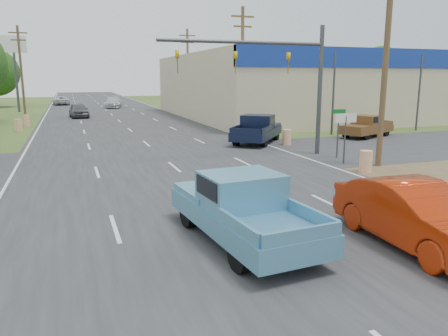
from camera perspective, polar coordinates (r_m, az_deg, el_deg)
name	(u,v)px	position (r m, az deg, el deg)	size (l,w,h in m)	color
main_road	(119,121)	(44.69, -13.53, 5.99)	(15.00, 180.00, 0.02)	#2D2D30
cross_road	(166,160)	(23.11, -7.62, 1.06)	(120.00, 10.00, 0.02)	#2D2D30
big_box_store	(387,85)	(57.38, 20.51, 10.09)	(50.00, 28.10, 6.60)	#B7A88C
utility_pole_1	(386,54)	(22.31, 20.41, 13.77)	(2.00, 0.28, 10.00)	#4C3823
utility_pole_2	(242,65)	(37.98, 2.42, 13.35)	(2.00, 0.28, 10.00)	#4C3823
utility_pole_3	(188,68)	(55.09, -4.74, 12.83)	(2.00, 0.28, 10.00)	#4C3823
utility_pole_6	(21,68)	(56.47, -24.99, 11.77)	(2.00, 0.28, 10.00)	#4C3823
tree_3	(380,67)	(95.24, 19.76, 12.26)	(8.40, 8.40, 10.40)	#422D19
tree_5	(222,70)	(105.12, -0.25, 12.66)	(7.98, 7.98, 9.88)	#422D19
barrel_0	(366,161)	(20.91, 18.05, 0.82)	(0.56, 0.56, 1.00)	orange
barrel_1	(287,137)	(28.21, 8.21, 3.98)	(0.56, 0.56, 1.00)	orange
barrel_2	(19,125)	(38.63, -25.25, 5.06)	(0.56, 0.56, 1.00)	orange
barrel_3	(27,121)	(42.57, -24.35, 5.66)	(0.56, 0.56, 1.00)	orange
pole_sign_left_far	(14,53)	(60.60, -25.77, 13.39)	(3.00, 0.35, 9.20)	#3F3F44
lane_sign	(346,126)	(22.42, 15.59, 5.29)	(1.20, 0.08, 2.52)	#3F3F44
street_name_sign	(338,128)	(24.02, 14.68, 5.04)	(0.80, 0.08, 2.61)	#3F3F44
signal_mast	(276,67)	(23.68, 6.87, 13.00)	(9.12, 0.40, 7.00)	#3F3F44
red_convertible	(416,216)	(12.12, 23.83, -5.74)	(1.75, 5.01, 1.65)	#AC2607
blue_pickup	(241,206)	(11.56, 2.18, -5.04)	(2.61, 5.67, 1.83)	black
navy_pickup	(258,129)	(29.06, 4.42, 5.15)	(5.14, 5.65, 1.84)	black
brown_pickup	(366,126)	(33.22, 18.04, 5.21)	(5.09, 3.62, 1.58)	black
distant_car_grey	(79,110)	(49.87, -18.44, 7.16)	(1.82, 4.52, 1.54)	#515055
distant_car_silver	(113,102)	(64.55, -14.30, 8.32)	(2.17, 5.33, 1.55)	silver
distant_car_white	(61,101)	(73.62, -20.52, 8.24)	(2.22, 4.82, 1.34)	silver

